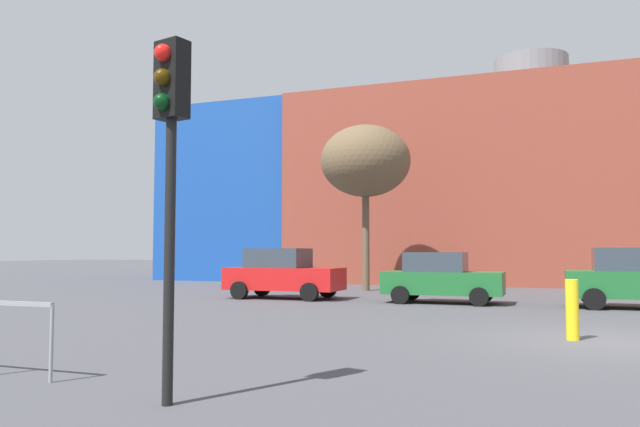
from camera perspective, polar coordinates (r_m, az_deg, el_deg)
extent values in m
plane|color=#47474C|center=(13.08, 25.10, -10.68)|extent=(200.00, 200.00, 0.00)
cube|color=brown|center=(36.15, 19.18, 2.27)|extent=(25.96, 10.33, 10.53)
cube|color=#19479E|center=(40.49, -6.22, 1.53)|extent=(8.78, 9.30, 10.59)
cylinder|color=slate|center=(37.29, 18.98, 11.89)|extent=(4.00, 4.00, 2.00)
cube|color=red|center=(22.60, -3.32, -6.05)|extent=(4.21, 1.80, 0.80)
cube|color=#333D47|center=(22.68, -3.90, -4.14)|extent=(2.10, 1.60, 0.70)
cylinder|color=black|center=(22.96, 0.72, -7.02)|extent=(0.64, 0.22, 0.64)
cylinder|color=black|center=(21.24, -0.99, -7.29)|extent=(0.64, 0.22, 0.64)
cylinder|color=black|center=(24.02, -5.40, -6.85)|extent=(0.64, 0.22, 0.64)
cylinder|color=black|center=(22.38, -7.49, -7.08)|extent=(0.64, 0.22, 0.64)
cube|color=#1E662D|center=(20.93, 11.33, -6.33)|extent=(3.89, 1.67, 0.74)
cube|color=#333D47|center=(20.95, 10.68, -4.43)|extent=(1.95, 1.48, 0.65)
cylinder|color=black|center=(21.63, 15.01, -7.17)|extent=(0.59, 0.20, 0.59)
cylinder|color=black|center=(19.94, 14.52, -7.49)|extent=(0.59, 0.20, 0.59)
cylinder|color=black|center=(22.02, 8.47, -7.19)|extent=(0.59, 0.20, 0.59)
cylinder|color=black|center=(20.36, 7.45, -7.49)|extent=(0.59, 0.20, 0.59)
cube|color=#333D47|center=(20.75, 26.89, -3.82)|extent=(2.10, 1.60, 0.70)
cylinder|color=black|center=(21.62, 23.79, -6.93)|extent=(0.64, 0.22, 0.64)
cylinder|color=black|center=(19.79, 24.08, -7.26)|extent=(0.64, 0.22, 0.64)
cylinder|color=black|center=(7.10, -13.80, -4.23)|extent=(0.12, 0.12, 3.20)
cube|color=black|center=(7.36, -13.55, 11.92)|extent=(0.40, 0.31, 0.90)
sphere|color=red|center=(7.35, -14.34, 14.24)|extent=(0.20, 0.20, 0.20)
sphere|color=#3C2905|center=(7.27, -14.37, 12.13)|extent=(0.20, 0.20, 0.20)
sphere|color=black|center=(7.20, -14.41, 9.99)|extent=(0.20, 0.20, 0.20)
cylinder|color=brown|center=(27.28, 4.27, -2.26)|extent=(0.32, 0.32, 4.65)
ellipsoid|color=brown|center=(27.58, 4.24, 4.88)|extent=(4.01, 4.01, 3.20)
cylinder|color=yellow|center=(12.92, 22.35, -8.25)|extent=(0.24, 0.24, 1.16)
cylinder|color=gray|center=(8.88, -23.64, -11.00)|extent=(0.05, 0.05, 1.00)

